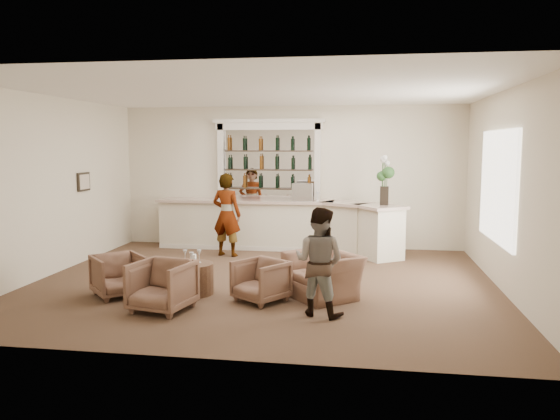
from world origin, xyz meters
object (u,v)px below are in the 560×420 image
object	(u,v)px
guest	(319,262)
cocktail_table	(192,278)
armchair_center	(162,286)
flower_vase	(385,177)
sommelier	(227,215)
espresso_machine	(303,192)
bar_counter	(280,225)
armchair_right	(261,281)
armchair_far	(323,276)
armchair_left	(118,275)

from	to	relation	value
guest	cocktail_table	bearing A→B (deg)	-1.35
cocktail_table	armchair_center	world-z (taller)	armchair_center
guest	flower_vase	xyz separation A→B (m)	(1.03, 4.16, 0.95)
sommelier	espresso_machine	size ratio (longest dim) A/B	3.97
bar_counter	armchair_right	xyz separation A→B (m)	(0.34, -4.16, -0.25)
bar_counter	flower_vase	size ratio (longest dim) A/B	5.52
armchair_far	espresso_machine	world-z (taller)	espresso_machine
sommelier	armchair_left	distance (m)	3.54
armchair_far	espresso_machine	distance (m)	3.96
bar_counter	armchair_left	bearing A→B (deg)	-115.01
bar_counter	guest	xyz separation A→B (m)	(1.28, -4.69, 0.19)
sommelier	armchair_right	bearing A→B (deg)	125.86
flower_vase	guest	bearing A→B (deg)	-103.90
armchair_far	flower_vase	bearing A→B (deg)	122.17
bar_counter	espresso_machine	size ratio (longest dim) A/B	12.61
cocktail_table	armchair_right	bearing A→B (deg)	-12.49
armchair_left	flower_vase	bearing A→B (deg)	-2.68
espresso_machine	armchair_far	bearing A→B (deg)	-80.19
guest	armchair_left	world-z (taller)	guest
armchair_left	armchair_right	world-z (taller)	armchair_left
guest	armchair_right	world-z (taller)	guest
sommelier	armchair_left	size ratio (longest dim) A/B	2.43
armchair_right	flower_vase	world-z (taller)	flower_vase
bar_counter	sommelier	distance (m)	1.38
bar_counter	sommelier	size ratio (longest dim) A/B	3.18
bar_counter	armchair_right	bearing A→B (deg)	-85.36
bar_counter	flower_vase	distance (m)	2.63
guest	sommelier	bearing A→B (deg)	-39.74
armchair_left	armchair_center	distance (m)	1.17
cocktail_table	sommelier	world-z (taller)	sommelier
espresso_machine	flower_vase	world-z (taller)	flower_vase
armchair_left	sommelier	bearing A→B (deg)	31.29
cocktail_table	armchair_far	bearing A→B (deg)	3.20
armchair_center	armchair_left	bearing A→B (deg)	159.67
armchair_center	cocktail_table	bearing A→B (deg)	94.36
bar_counter	armchair_center	size ratio (longest dim) A/B	7.05
bar_counter	cocktail_table	xyz separation A→B (m)	(-0.85, -3.90, -0.32)
bar_counter	guest	distance (m)	4.87
cocktail_table	armchair_left	bearing A→B (deg)	-164.27
armchair_far	guest	bearing A→B (deg)	-39.51
guest	armchair_center	bearing A→B (deg)	23.18
cocktail_table	sommelier	size ratio (longest dim) A/B	0.39
espresso_machine	flower_vase	distance (m)	1.91
cocktail_table	flower_vase	world-z (taller)	flower_vase
cocktail_table	armchair_far	size ratio (longest dim) A/B	0.65
sommelier	flower_vase	xyz separation A→B (m)	(3.35, 0.31, 0.82)
bar_counter	flower_vase	world-z (taller)	flower_vase
bar_counter	armchair_far	size ratio (longest dim) A/B	5.33
guest	flower_vase	size ratio (longest dim) A/B	1.48
flower_vase	espresso_machine	bearing A→B (deg)	163.94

